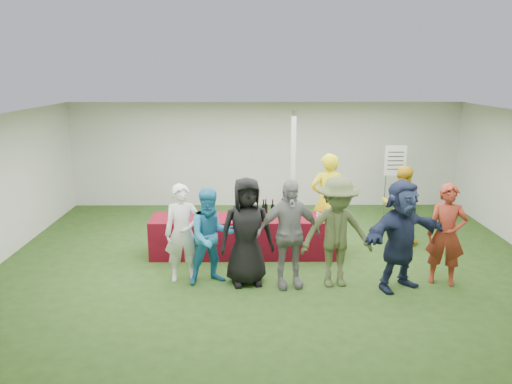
{
  "coord_description": "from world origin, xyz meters",
  "views": [
    {
      "loc": [
        -0.34,
        -8.75,
        3.49
      ],
      "look_at": [
        -0.26,
        0.36,
        1.25
      ],
      "focal_mm": 35.0,
      "sensor_mm": 36.0,
      "label": 1
    }
  ],
  "objects_px": {
    "serving_table": "(246,236)",
    "customer_1": "(211,236)",
    "customer_5": "(401,235)",
    "customer_6": "(446,235)",
    "customer_4": "(337,232)",
    "wine_list_sign": "(395,166)",
    "customer_0": "(183,233)",
    "staff_pourer": "(327,200)",
    "customer_3": "(289,234)",
    "customer_2": "(247,231)",
    "staff_back": "(401,205)",
    "dump_bucket": "(331,216)"
  },
  "relations": [
    {
      "from": "dump_bucket",
      "to": "staff_back",
      "type": "bearing_deg",
      "value": 29.39
    },
    {
      "from": "customer_4",
      "to": "customer_5",
      "type": "xyz_separation_m",
      "value": [
        1.01,
        -0.12,
        -0.01
      ]
    },
    {
      "from": "customer_0",
      "to": "customer_3",
      "type": "distance_m",
      "value": 1.78
    },
    {
      "from": "customer_4",
      "to": "staff_back",
      "type": "bearing_deg",
      "value": 45.93
    },
    {
      "from": "staff_back",
      "to": "customer_3",
      "type": "distance_m",
      "value": 3.22
    },
    {
      "from": "wine_list_sign",
      "to": "customer_1",
      "type": "bearing_deg",
      "value": -138.89
    },
    {
      "from": "customer_4",
      "to": "wine_list_sign",
      "type": "bearing_deg",
      "value": 56.37
    },
    {
      "from": "customer_6",
      "to": "customer_0",
      "type": "bearing_deg",
      "value": -163.62
    },
    {
      "from": "customer_3",
      "to": "customer_6",
      "type": "bearing_deg",
      "value": -8.67
    },
    {
      "from": "staff_back",
      "to": "customer_6",
      "type": "relative_size",
      "value": 0.95
    },
    {
      "from": "staff_back",
      "to": "customer_5",
      "type": "height_order",
      "value": "customer_5"
    },
    {
      "from": "dump_bucket",
      "to": "customer_3",
      "type": "xyz_separation_m",
      "value": [
        -0.88,
        -1.22,
        0.07
      ]
    },
    {
      "from": "wine_list_sign",
      "to": "customer_5",
      "type": "height_order",
      "value": "customer_5"
    },
    {
      "from": "customer_0",
      "to": "customer_3",
      "type": "bearing_deg",
      "value": -19.36
    },
    {
      "from": "staff_pourer",
      "to": "customer_2",
      "type": "relative_size",
      "value": 1.05
    },
    {
      "from": "customer_2",
      "to": "customer_1",
      "type": "bearing_deg",
      "value": 166.84
    },
    {
      "from": "wine_list_sign",
      "to": "customer_6",
      "type": "relative_size",
      "value": 1.06
    },
    {
      "from": "dump_bucket",
      "to": "customer_6",
      "type": "relative_size",
      "value": 0.12
    },
    {
      "from": "customer_0",
      "to": "customer_2",
      "type": "distance_m",
      "value": 1.09
    },
    {
      "from": "serving_table",
      "to": "customer_5",
      "type": "bearing_deg",
      "value": -31.46
    },
    {
      "from": "wine_list_sign",
      "to": "customer_2",
      "type": "height_order",
      "value": "customer_2"
    },
    {
      "from": "customer_1",
      "to": "customer_5",
      "type": "xyz_separation_m",
      "value": [
        3.06,
        -0.25,
        0.1
      ]
    },
    {
      "from": "customer_2",
      "to": "serving_table",
      "type": "bearing_deg",
      "value": 81.7
    },
    {
      "from": "staff_pourer",
      "to": "customer_3",
      "type": "distance_m",
      "value": 2.14
    },
    {
      "from": "customer_5",
      "to": "customer_6",
      "type": "xyz_separation_m",
      "value": [
        0.81,
        0.19,
        -0.06
      ]
    },
    {
      "from": "serving_table",
      "to": "customer_1",
      "type": "height_order",
      "value": "customer_1"
    },
    {
      "from": "wine_list_sign",
      "to": "staff_pourer",
      "type": "xyz_separation_m",
      "value": [
        -1.81,
        -1.7,
        -0.36
      ]
    },
    {
      "from": "serving_table",
      "to": "customer_0",
      "type": "height_order",
      "value": "customer_0"
    },
    {
      "from": "customer_6",
      "to": "customer_4",
      "type": "bearing_deg",
      "value": -158.99
    },
    {
      "from": "dump_bucket",
      "to": "customer_2",
      "type": "height_order",
      "value": "customer_2"
    },
    {
      "from": "customer_1",
      "to": "customer_2",
      "type": "height_order",
      "value": "customer_2"
    },
    {
      "from": "dump_bucket",
      "to": "customer_5",
      "type": "height_order",
      "value": "customer_5"
    },
    {
      "from": "serving_table",
      "to": "dump_bucket",
      "type": "xyz_separation_m",
      "value": [
        1.6,
        -0.22,
        0.46
      ]
    },
    {
      "from": "customer_1",
      "to": "staff_back",
      "type": "bearing_deg",
      "value": 8.52
    },
    {
      "from": "dump_bucket",
      "to": "staff_pourer",
      "type": "distance_m",
      "value": 0.73
    },
    {
      "from": "customer_0",
      "to": "customer_4",
      "type": "distance_m",
      "value": 2.56
    },
    {
      "from": "serving_table",
      "to": "customer_1",
      "type": "xyz_separation_m",
      "value": [
        -0.55,
        -1.28,
        0.44
      ]
    },
    {
      "from": "customer_4",
      "to": "customer_3",
      "type": "bearing_deg",
      "value": 176.09
    },
    {
      "from": "customer_0",
      "to": "customer_4",
      "type": "height_order",
      "value": "customer_4"
    },
    {
      "from": "customer_4",
      "to": "customer_6",
      "type": "xyz_separation_m",
      "value": [
        1.82,
        0.07,
        -0.07
      ]
    },
    {
      "from": "dump_bucket",
      "to": "customer_0",
      "type": "relative_size",
      "value": 0.13
    },
    {
      "from": "customer_1",
      "to": "dump_bucket",
      "type": "bearing_deg",
      "value": 7.2
    },
    {
      "from": "staff_pourer",
      "to": "customer_2",
      "type": "height_order",
      "value": "staff_pourer"
    },
    {
      "from": "staff_back",
      "to": "customer_2",
      "type": "relative_size",
      "value": 0.89
    },
    {
      "from": "staff_pourer",
      "to": "customer_2",
      "type": "distance_m",
      "value": 2.42
    },
    {
      "from": "serving_table",
      "to": "customer_3",
      "type": "distance_m",
      "value": 1.69
    },
    {
      "from": "customer_1",
      "to": "customer_2",
      "type": "bearing_deg",
      "value": -22.47
    },
    {
      "from": "customer_2",
      "to": "customer_6",
      "type": "relative_size",
      "value": 1.06
    },
    {
      "from": "staff_pourer",
      "to": "customer_1",
      "type": "distance_m",
      "value": 2.82
    },
    {
      "from": "customer_5",
      "to": "customer_2",
      "type": "bearing_deg",
      "value": 146.92
    }
  ]
}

